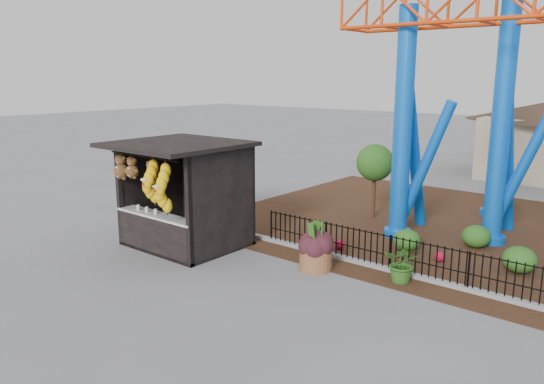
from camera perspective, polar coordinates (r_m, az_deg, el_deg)
The scene contains 9 objects.
ground at distance 13.44m, azimuth -4.36°, elevation -9.39°, with size 120.00×120.00×0.00m, color slate.
mulch_bed at distance 18.28m, azimuth 23.17°, elevation -4.41°, with size 18.00×12.00×0.02m, color #331E11.
curb at distance 13.75m, azimuth 17.07°, elevation -9.14°, with size 18.00×0.18×0.12m, color gray.
prize_booth at distance 15.70m, azimuth -10.05°, elevation -0.52°, with size 3.50×3.40×3.12m.
picket_fence at distance 13.31m, azimuth 20.79°, elevation -8.11°, with size 12.20×0.06×1.00m, color black, non-canonical shape.
terracotta_planter at distance 14.02m, azimuth 4.72°, elevation -7.23°, with size 0.85×0.85×0.56m, color brown.
planter_foliage at distance 13.83m, azimuth 4.77°, elevation -4.89°, with size 0.70×0.70×0.64m, color #35151B.
potted_plant at distance 13.46m, azimuth 13.93°, elevation -7.45°, with size 0.89×0.77×0.99m, color #2A5719.
landscaping at distance 15.71m, azimuth 23.23°, elevation -5.89°, with size 8.28×3.28×0.68m.
Camera 1 is at (8.70, -8.95, 4.99)m, focal length 35.00 mm.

